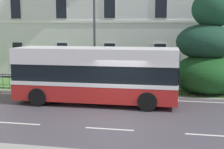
% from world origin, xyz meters
% --- Properties ---
extents(ground_plane, '(60.00, 56.00, 0.18)m').
position_xyz_m(ground_plane, '(0.00, 0.80, -0.02)').
color(ground_plane, '#464149').
extents(iron_verge_railing, '(17.74, 0.04, 0.97)m').
position_xyz_m(iron_verge_railing, '(-2.15, 4.40, 0.62)').
color(iron_verge_railing, black).
rests_on(iron_verge_railing, ground_plane).
extents(evergreen_tree, '(4.12, 4.12, 6.40)m').
position_xyz_m(evergreen_tree, '(4.60, 6.07, 2.55)').
color(evergreen_tree, '#423328').
rests_on(evergreen_tree, ground_plane).
extents(single_decker_bus, '(8.73, 2.70, 3.01)m').
position_xyz_m(single_decker_bus, '(-1.54, 2.32, 1.59)').
color(single_decker_bus, '#B4201E').
rests_on(single_decker_bus, ground_plane).
extents(street_lamp_post, '(0.36, 0.24, 7.02)m').
position_xyz_m(street_lamp_post, '(-2.23, 4.84, 4.12)').
color(street_lamp_post, '#333338').
rests_on(street_lamp_post, ground_plane).
extents(litter_bin, '(0.53, 0.53, 1.10)m').
position_xyz_m(litter_bin, '(-0.61, 5.11, 0.68)').
color(litter_bin, '#4C4742').
rests_on(litter_bin, ground_plane).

